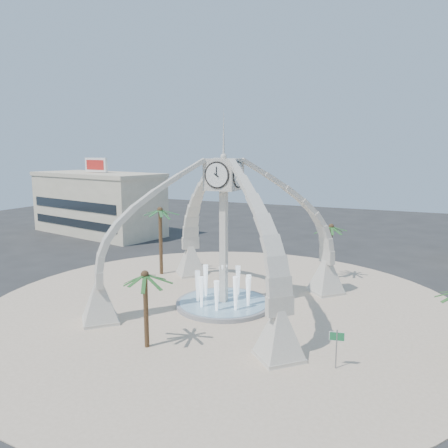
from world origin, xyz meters
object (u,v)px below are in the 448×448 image
at_px(palm_west, 160,211).
at_px(street_sign, 337,341).
at_px(palm_north, 331,227).
at_px(palm_south, 145,276).
at_px(clock_tower, 224,230).
at_px(fountain, 224,303).

bearing_deg(palm_west, street_sign, -32.24).
bearing_deg(palm_west, palm_north, 18.25).
relative_size(palm_north, palm_south, 1.08).
xyz_separation_m(clock_tower, fountain, (0.00, 0.00, -6.20)).
distance_m(palm_west, street_sign, 24.91).
xyz_separation_m(palm_north, palm_south, (-7.85, -20.75, -0.45)).
distance_m(clock_tower, street_sign, 13.49).
bearing_deg(clock_tower, street_sign, -33.28).
relative_size(clock_tower, fountain, 2.24).
height_order(fountain, street_sign, fountain).
bearing_deg(fountain, street_sign, -33.28).
bearing_deg(palm_west, clock_tower, -31.13).
bearing_deg(palm_south, fountain, 81.60).
bearing_deg(palm_north, fountain, -119.36).
relative_size(palm_north, street_sign, 2.47).
distance_m(clock_tower, palm_north, 13.29).
xyz_separation_m(palm_west, palm_south, (8.71, -15.29, -1.82)).
xyz_separation_m(fountain, street_sign, (10.57, -6.94, 1.48)).
distance_m(fountain, palm_south, 10.40).
bearing_deg(palm_north, street_sign, -77.57).
bearing_deg(clock_tower, palm_south, -98.40).
bearing_deg(palm_north, clock_tower, -119.36).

